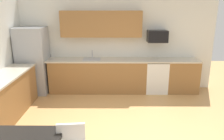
# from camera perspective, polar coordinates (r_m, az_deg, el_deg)

# --- Properties ---
(ground_plane) EXTENTS (12.00, 12.00, 0.00)m
(ground_plane) POSITION_cam_1_polar(r_m,az_deg,el_deg) (4.39, -0.08, -16.37)
(ground_plane) COLOR tan
(wall_back) EXTENTS (5.80, 0.10, 2.70)m
(wall_back) POSITION_cam_1_polar(r_m,az_deg,el_deg) (6.43, 0.09, 7.05)
(wall_back) COLOR silver
(wall_back) RESTS_ON ground
(cabinet_run_back) EXTENTS (2.69, 0.60, 0.90)m
(cabinet_run_back) POSITION_cam_1_polar(r_m,az_deg,el_deg) (6.31, -3.61, -1.55)
(cabinet_run_back) COLOR olive
(cabinet_run_back) RESTS_ON ground
(cabinet_run_back_right) EXTENTS (0.86, 0.60, 0.90)m
(cabinet_run_back_right) POSITION_cam_1_polar(r_m,az_deg,el_deg) (6.59, 17.46, -1.52)
(cabinet_run_back_right) COLOR olive
(cabinet_run_back_right) RESTS_ON ground
(cabinet_run_left) EXTENTS (0.60, 2.00, 0.90)m
(cabinet_run_left) POSITION_cam_1_polar(r_m,az_deg,el_deg) (5.41, -25.30, -6.15)
(cabinet_run_left) COLOR olive
(cabinet_run_left) RESTS_ON ground
(countertop_back) EXTENTS (4.80, 0.64, 0.04)m
(countertop_back) POSITION_cam_1_polar(r_m,az_deg,el_deg) (6.17, 0.07, 2.60)
(countertop_back) COLOR beige
(countertop_back) RESTS_ON cabinet_run_back
(countertop_left) EXTENTS (0.64, 2.00, 0.04)m
(countertop_left) POSITION_cam_1_polar(r_m,az_deg,el_deg) (5.27, -25.90, -1.39)
(countertop_left) COLOR beige
(countertop_left) RESTS_ON cabinet_run_left
(upper_cabinets_back) EXTENTS (2.20, 0.34, 0.70)m
(upper_cabinets_back) POSITION_cam_1_polar(r_m,az_deg,el_deg) (6.16, -2.77, 11.79)
(upper_cabinets_back) COLOR olive
(refrigerator) EXTENTS (0.76, 0.70, 1.83)m
(refrigerator) POSITION_cam_1_polar(r_m,az_deg,el_deg) (6.48, -19.59, 2.26)
(refrigerator) COLOR #9EA0A5
(refrigerator) RESTS_ON ground
(oven_range) EXTENTS (0.60, 0.60, 0.91)m
(oven_range) POSITION_cam_1_polar(r_m,az_deg,el_deg) (6.41, 11.22, -1.51)
(oven_range) COLOR white
(oven_range) RESTS_ON ground
(microwave) EXTENTS (0.54, 0.36, 0.32)m
(microwave) POSITION_cam_1_polar(r_m,az_deg,el_deg) (6.27, 11.60, 8.51)
(microwave) COLOR black
(sink_basin) EXTENTS (0.48, 0.40, 0.14)m
(sink_basin) POSITION_cam_1_polar(r_m,az_deg,el_deg) (6.21, -5.22, 2.24)
(sink_basin) COLOR #A5A8AD
(sink_basin) RESTS_ON countertop_back
(sink_faucet) EXTENTS (0.02, 0.02, 0.24)m
(sink_faucet) POSITION_cam_1_polar(r_m,az_deg,el_deg) (6.35, -5.10, 4.03)
(sink_faucet) COLOR #B2B5BA
(sink_faucet) RESTS_ON countertop_back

